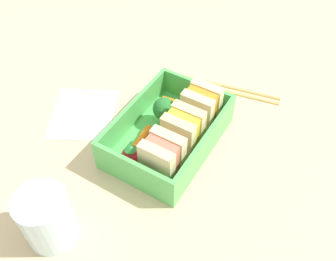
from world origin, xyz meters
The scene contains 13 objects.
ground_plane centered at (0.00, 0.00, -1.00)cm, with size 120.00×120.00×2.00cm, color #D3BB8D.
bento_tray centered at (0.00, 0.00, 0.60)cm, with size 17.96×12.46×1.20cm, color #53BB5A.
bento_rim centered at (0.00, 0.00, 3.24)cm, with size 17.96×12.46×4.07cm.
sandwich_left centered at (-5.39, 2.40, 4.17)cm, with size 4.29×4.80×5.94cm.
sandwich_center_left centered at (0.00, 2.40, 4.17)cm, with size 4.29×4.80×5.94cm.
sandwich_center centered at (5.39, 2.40, 4.17)cm, with size 4.29×4.80×5.94cm.
carrot_stick_left centered at (-6.30, -2.21, 1.73)cm, with size 1.07×1.07×4.77cm, color orange.
broccoli_floret centered at (-2.21, -1.98, 4.01)cm, with size 3.32×3.32×4.61cm.
carrot_stick_far_left centered at (2.30, -2.91, 1.76)cm, with size 1.11×1.11×4.18cm, color orange.
strawberry_far_left centered at (6.34, -1.97, 2.67)cm, with size 2.71×2.71×3.31cm.
chopstick_pair centered at (-14.79, 1.08, 0.35)cm, with size 5.80×20.55×0.70cm.
drinking_glass centered at (19.42, -4.55, 3.78)cm, with size 6.03×6.03×7.55cm, color silver.
folded_napkin centered at (1.87, -14.52, 0.20)cm, with size 11.07×9.66×0.40cm, color white.
Camera 1 is at (30.21, 18.10, 42.31)cm, focal length 40.00 mm.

